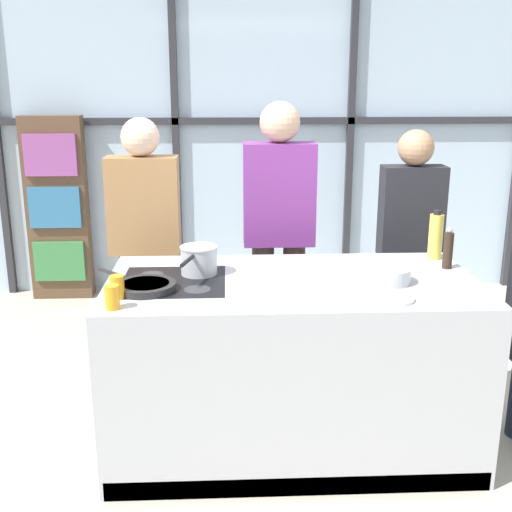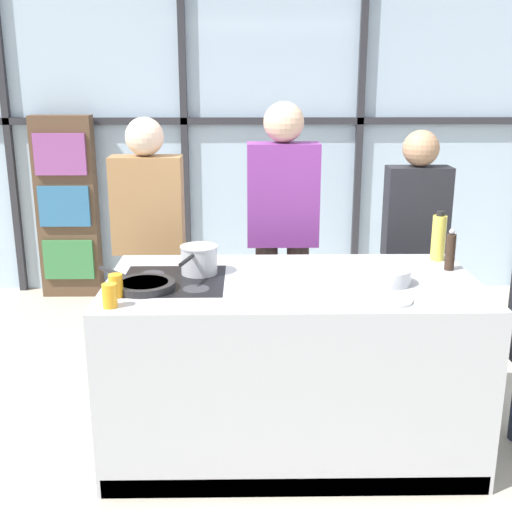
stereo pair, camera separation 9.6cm
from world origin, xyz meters
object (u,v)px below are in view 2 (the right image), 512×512
mixing_bowl (388,276)px  white_plate (388,299)px  spectator_far_left (149,234)px  frying_pan (143,285)px  juice_glass_near (110,296)px  saucepan (199,259)px  spectator_center_right (415,238)px  oil_bottle (439,237)px  spectator_center_left (283,224)px  pepper_grinder (450,251)px  juice_glass_far (116,286)px

mixing_bowl → white_plate: bearing=-101.1°
spectator_far_left → frying_pan: bearing=96.7°
white_plate → juice_glass_near: 1.27m
frying_pan → saucepan: (0.25, 0.24, 0.06)m
spectator_far_left → frying_pan: (0.12, -0.99, -0.01)m
saucepan → white_plate: size_ratio=1.60×
spectator_center_right → mixing_bowl: spectator_center_right is taller
frying_pan → mixing_bowl: mixing_bowl is taller
juice_glass_near → white_plate: bearing=2.9°
oil_bottle → juice_glass_near: size_ratio=2.54×
spectator_far_left → mixing_bowl: (1.32, -0.93, 0.01)m
spectator_center_left → juice_glass_near: bearing=55.9°
frying_pan → mixing_bowl: (1.20, 0.06, 0.02)m
spectator_far_left → white_plate: 1.73m
spectator_far_left → mixing_bowl: size_ratio=7.48×
pepper_grinder → saucepan: bearing=-178.1°
oil_bottle → juice_glass_near: oil_bottle is taller
juice_glass_far → spectator_center_left: bearing=52.7°
spectator_far_left → saucepan: size_ratio=4.74×
spectator_far_left → white_plate: size_ratio=7.58×
spectator_center_left → saucepan: spectator_center_left is taller
frying_pan → saucepan: bearing=43.5°
frying_pan → mixing_bowl: 1.21m
frying_pan → mixing_bowl: size_ratio=1.91×
saucepan → juice_glass_near: (-0.36, -0.50, -0.02)m
saucepan → oil_bottle: oil_bottle is taller
spectator_far_left → spectator_center_left: bearing=180.0°
oil_bottle → pepper_grinder: size_ratio=1.24×
spectator_far_left → frying_pan: spectator_far_left is taller
spectator_center_right → frying_pan: spectator_center_right is taller
spectator_center_right → mixing_bowl: 1.00m
frying_pan → pepper_grinder: 1.61m
frying_pan → oil_bottle: oil_bottle is taller
pepper_grinder → spectator_center_left: bearing=140.6°
spectator_center_left → saucepan: 0.88m
juice_glass_far → spectator_far_left: bearing=90.3°
juice_glass_near → juice_glass_far: bearing=90.0°
white_plate → pepper_grinder: (0.43, 0.48, 0.10)m
spectator_center_right → saucepan: spectator_center_right is taller
saucepan → pepper_grinder: pepper_grinder is taller
frying_pan → white_plate: frying_pan is taller
frying_pan → oil_bottle: bearing=16.8°
spectator_far_left → spectator_center_right: (1.70, -0.00, -0.04)m
spectator_center_left → spectator_center_right: (0.85, 0.00, -0.10)m
spectator_center_left → saucepan: bearing=57.3°
oil_bottle → juice_glass_near: (-1.68, -0.73, -0.08)m
spectator_far_left → white_plate: spectator_far_left is taller
spectator_center_right → frying_pan: bearing=32.0°
juice_glass_far → spectator_center_right: bearing=33.2°
saucepan → juice_glass_far: (-0.36, -0.36, -0.02)m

